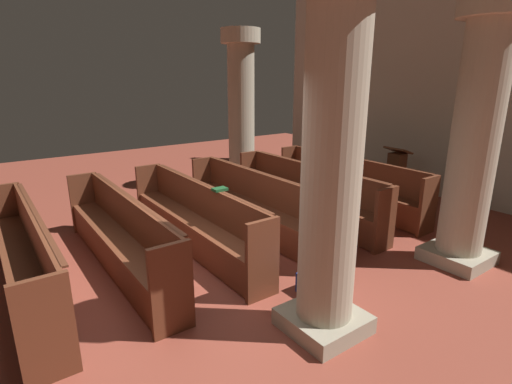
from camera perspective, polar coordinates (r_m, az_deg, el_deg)
name	(u,v)px	position (r m, az deg, el deg)	size (l,w,h in m)	color
ground_plane	(186,287)	(4.98, -10.01, -13.35)	(19.20, 19.20, 0.00)	brown
back_wall	(469,87)	(8.82, 28.43, 13.20)	(10.00, 0.16, 4.50)	beige
pew_row_0	(348,182)	(7.75, 13.12, 1.45)	(3.43, 0.47, 0.96)	brown
pew_row_1	(306,191)	(6.99, 7.20, 0.13)	(3.43, 0.46, 0.96)	brown
pew_row_2	(256,202)	(6.33, -0.06, -1.49)	(3.43, 0.47, 0.96)	brown
pew_row_3	(195,216)	(5.79, -8.85, -3.41)	(3.43, 0.46, 0.96)	brown
pew_row_4	(119,232)	(5.43, -19.15, -5.55)	(3.43, 0.46, 0.96)	brown
pew_row_5	(23,254)	(5.27, -30.58, -7.69)	(3.43, 0.47, 0.96)	brown
pillar_aisle_side	(476,133)	(5.70, 29.20, 7.51)	(0.84, 0.84, 3.41)	#9F967E
pillar_far_side	(241,108)	(8.84, -2.14, 12.00)	(0.84, 0.84, 3.41)	#9F967E
pillar_aisle_rear	(332,156)	(3.57, 10.96, 5.15)	(0.80, 0.80, 3.41)	#9F967E
lectern	(395,177)	(8.63, 19.50, 2.06)	(0.48, 0.45, 1.08)	brown
hymn_book	(220,189)	(5.38, -5.26, 0.40)	(0.14, 0.19, 0.04)	#194723
kneeler_box_blue	(316,286)	(4.74, 8.70, -13.26)	(0.41, 0.28, 0.24)	navy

